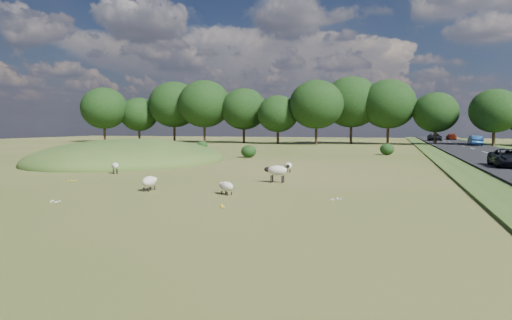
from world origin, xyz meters
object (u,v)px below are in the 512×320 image
(sheep_3, at_px, (115,166))
(sheep_1, at_px, (288,166))
(car_0, at_px, (434,137))
(car_5, at_px, (451,137))
(sheep_2, at_px, (150,181))
(car_2, at_px, (509,158))
(sheep_0, at_px, (277,171))
(car_3, at_px, (475,140))
(sheep_4, at_px, (226,186))

(sheep_3, bearing_deg, sheep_1, -106.28)
(car_0, height_order, car_5, car_0)
(sheep_2, distance_m, car_2, 25.18)
(car_5, bearing_deg, car_2, 86.71)
(sheep_1, distance_m, car_5, 74.28)
(sheep_0, distance_m, sheep_3, 11.39)
(sheep_3, bearing_deg, car_3, -69.40)
(car_2, bearing_deg, sheep_1, -158.49)
(car_0, xyz_separation_m, car_3, (3.80, -21.85, 0.01))
(sheep_3, height_order, car_3, car_3)
(sheep_4, relative_size, car_0, 0.20)
(car_5, bearing_deg, car_0, 60.67)
(sheep_3, relative_size, car_5, 0.23)
(sheep_0, distance_m, car_3, 52.21)
(car_5, bearing_deg, sheep_0, 77.08)
(sheep_4, xyz_separation_m, car_0, (15.16, 75.87, 0.58))
(sheep_1, xyz_separation_m, car_2, (14.65, 5.77, 0.46))
(sheep_3, xyz_separation_m, car_0, (25.31, 69.42, 0.45))
(car_0, height_order, car_3, car_3)
(car_3, xyz_separation_m, car_5, (0.00, 28.61, -0.09))
(sheep_2, height_order, car_5, car_5)
(car_3, bearing_deg, sheep_2, 66.92)
(sheep_1, relative_size, car_5, 0.27)
(sheep_0, xyz_separation_m, sheep_2, (-5.14, -4.82, -0.22))
(sheep_1, height_order, car_5, car_5)
(sheep_2, height_order, sheep_4, sheep_2)
(sheep_1, distance_m, car_2, 15.75)
(car_0, relative_size, car_2, 1.13)
(sheep_0, height_order, car_3, car_3)
(car_3, distance_m, car_5, 28.61)
(car_3, bearing_deg, car_0, -80.13)
(sheep_2, bearing_deg, car_2, -51.36)
(car_5, bearing_deg, sheep_3, 69.08)
(sheep_4, bearing_deg, sheep_1, -53.40)
(sheep_2, relative_size, car_3, 0.28)
(sheep_0, relative_size, sheep_3, 1.34)
(sheep_4, relative_size, car_5, 0.23)
(sheep_2, relative_size, sheep_4, 1.22)
(sheep_2, relative_size, car_0, 0.24)
(sheep_4, distance_m, car_0, 77.37)
(sheep_3, relative_size, car_3, 0.23)
(sheep_4, bearing_deg, car_5, -63.54)
(sheep_1, xyz_separation_m, car_0, (14.65, 65.18, 0.54))
(sheep_1, bearing_deg, sheep_0, -3.67)
(sheep_4, xyz_separation_m, car_3, (18.96, 54.02, 0.59))
(sheep_1, bearing_deg, sheep_4, -12.62)
(car_2, bearing_deg, sheep_3, -158.43)
(car_2, xyz_separation_m, car_5, (3.80, 66.18, 0.00))
(sheep_0, distance_m, sheep_2, 7.05)
(sheep_2, height_order, sheep_3, sheep_3)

